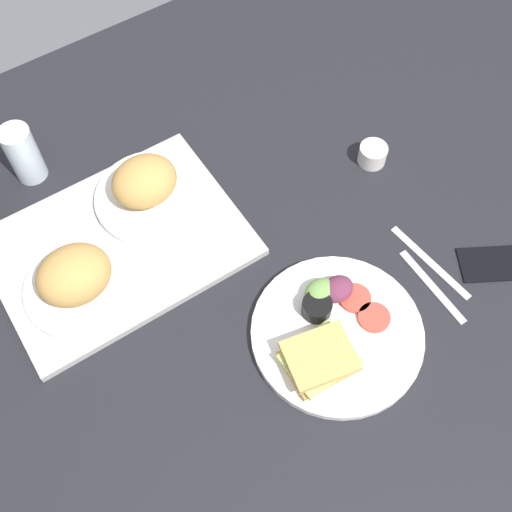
# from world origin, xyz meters

# --- Properties ---
(ground_plane) EXTENTS (1.90, 1.50, 0.03)m
(ground_plane) POSITION_xyz_m (0.00, 0.00, -0.01)
(ground_plane) COLOR black
(serving_tray) EXTENTS (0.45, 0.33, 0.02)m
(serving_tray) POSITION_xyz_m (-0.17, 0.21, 0.01)
(serving_tray) COLOR #B2B2AD
(serving_tray) RESTS_ON ground_plane
(bread_plate_near) EXTENTS (0.19, 0.19, 0.10)m
(bread_plate_near) POSITION_xyz_m (-0.27, 0.15, 0.06)
(bread_plate_near) COLOR white
(bread_plate_near) RESTS_ON serving_tray
(bread_plate_far) EXTENTS (0.22, 0.22, 0.10)m
(bread_plate_far) POSITION_xyz_m (-0.07, 0.26, 0.05)
(bread_plate_far) COLOR white
(bread_plate_far) RESTS_ON serving_tray
(plate_with_salad) EXTENTS (0.30, 0.30, 0.05)m
(plate_with_salad) POSITION_xyz_m (0.05, -0.16, 0.02)
(plate_with_salad) COLOR white
(plate_with_salad) RESTS_ON ground_plane
(drinking_glass) EXTENTS (0.06, 0.06, 0.12)m
(drinking_glass) POSITION_xyz_m (-0.23, 0.45, 0.06)
(drinking_glass) COLOR silver
(drinking_glass) RESTS_ON ground_plane
(espresso_cup) EXTENTS (0.06, 0.06, 0.04)m
(espresso_cup) POSITION_xyz_m (0.35, 0.11, 0.02)
(espresso_cup) COLOR silver
(espresso_cup) RESTS_ON ground_plane
(fork) EXTENTS (0.02, 0.17, 0.01)m
(fork) POSITION_xyz_m (0.26, -0.18, 0.00)
(fork) COLOR #B7B7BC
(fork) RESTS_ON ground_plane
(knife) EXTENTS (0.03, 0.19, 0.01)m
(knife) POSITION_xyz_m (0.29, -0.14, 0.00)
(knife) COLOR #B7B7BC
(knife) RESTS_ON ground_plane
(cell_phone) EXTENTS (0.16, 0.13, 0.01)m
(cell_phone) POSITION_xyz_m (0.39, -0.21, 0.00)
(cell_phone) COLOR black
(cell_phone) RESTS_ON ground_plane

